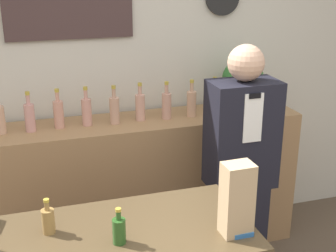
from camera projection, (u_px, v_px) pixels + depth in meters
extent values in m
cube|color=beige|center=(116.00, 63.00, 3.28)|extent=(5.20, 0.06, 2.70)
cube|color=#3F2C2C|center=(68.00, 0.00, 3.00)|extent=(0.83, 0.02, 0.50)
cube|color=#9E754C|center=(151.00, 186.00, 3.36)|extent=(2.09, 0.44, 1.01)
cube|color=#4B3B25|center=(107.00, 239.00, 2.03)|extent=(1.28, 0.61, 0.04)
cube|color=black|center=(236.00, 236.00, 2.99)|extent=(0.31, 0.24, 0.74)
cube|color=black|center=(242.00, 134.00, 2.75)|extent=(0.40, 0.24, 0.65)
cube|color=white|center=(253.00, 118.00, 2.59)|extent=(0.11, 0.01, 0.28)
cube|color=black|center=(255.00, 96.00, 2.55)|extent=(0.07, 0.01, 0.03)
sphere|color=tan|center=(246.00, 63.00, 2.61)|extent=(0.21, 0.21, 0.21)
cylinder|color=#4C3D2D|center=(242.00, 103.00, 3.38)|extent=(0.15, 0.15, 0.10)
sphere|color=#2D6B2D|center=(243.00, 79.00, 3.32)|extent=(0.30, 0.30, 0.30)
cube|color=tan|center=(237.00, 199.00, 1.98)|extent=(0.13, 0.10, 0.33)
cube|color=#2D66A8|center=(242.00, 233.00, 2.02)|extent=(0.09, 0.06, 0.02)
cylinder|color=silver|center=(245.00, 225.00, 2.01)|extent=(0.06, 0.02, 0.06)
cylinder|color=olive|center=(48.00, 221.00, 2.02)|extent=(0.06, 0.06, 0.11)
cylinder|color=olive|center=(47.00, 206.00, 1.99)|extent=(0.02, 0.02, 0.04)
cylinder|color=#B29933|center=(46.00, 201.00, 1.98)|extent=(0.02, 0.02, 0.01)
cylinder|color=#295220|center=(119.00, 231.00, 1.95)|extent=(0.06, 0.06, 0.11)
cylinder|color=#295220|center=(118.00, 215.00, 1.92)|extent=(0.02, 0.02, 0.04)
cylinder|color=#B29933|center=(118.00, 210.00, 1.91)|extent=(0.02, 0.02, 0.01)
cylinder|color=tan|center=(0.00, 120.00, 2.90)|extent=(0.07, 0.07, 0.18)
cylinder|color=tan|center=(30.00, 118.00, 2.94)|extent=(0.07, 0.07, 0.18)
cylinder|color=tan|center=(28.00, 100.00, 2.90)|extent=(0.02, 0.02, 0.06)
cylinder|color=#B29933|center=(27.00, 93.00, 2.88)|extent=(0.03, 0.03, 0.02)
cylinder|color=tan|center=(59.00, 115.00, 3.00)|extent=(0.07, 0.07, 0.18)
cylinder|color=tan|center=(57.00, 97.00, 2.96)|extent=(0.02, 0.02, 0.06)
cylinder|color=#B29933|center=(57.00, 90.00, 2.95)|extent=(0.03, 0.03, 0.02)
cylinder|color=tan|center=(87.00, 112.00, 3.05)|extent=(0.07, 0.07, 0.18)
cylinder|color=tan|center=(86.00, 95.00, 3.01)|extent=(0.02, 0.02, 0.06)
cylinder|color=#B29933|center=(85.00, 88.00, 2.99)|extent=(0.03, 0.03, 0.02)
cylinder|color=tan|center=(114.00, 111.00, 3.08)|extent=(0.07, 0.07, 0.18)
cylinder|color=tan|center=(114.00, 93.00, 3.04)|extent=(0.02, 0.02, 0.06)
cylinder|color=#B29933|center=(114.00, 87.00, 3.02)|extent=(0.03, 0.03, 0.02)
cylinder|color=tan|center=(140.00, 108.00, 3.14)|extent=(0.07, 0.07, 0.18)
cylinder|color=tan|center=(140.00, 90.00, 3.10)|extent=(0.02, 0.02, 0.06)
cylinder|color=#B29933|center=(140.00, 84.00, 3.09)|extent=(0.03, 0.03, 0.02)
cylinder|color=tan|center=(167.00, 106.00, 3.17)|extent=(0.07, 0.07, 0.18)
cylinder|color=tan|center=(167.00, 89.00, 3.13)|extent=(0.02, 0.02, 0.06)
cylinder|color=#B29933|center=(167.00, 83.00, 3.12)|extent=(0.03, 0.03, 0.02)
cylinder|color=tan|center=(191.00, 104.00, 3.22)|extent=(0.07, 0.07, 0.18)
cylinder|color=tan|center=(192.00, 87.00, 3.18)|extent=(0.02, 0.02, 0.06)
cylinder|color=#B29933|center=(192.00, 81.00, 3.17)|extent=(0.03, 0.03, 0.02)
cylinder|color=tan|center=(214.00, 101.00, 3.29)|extent=(0.07, 0.07, 0.18)
cylinder|color=tan|center=(215.00, 84.00, 3.25)|extent=(0.02, 0.02, 0.06)
cylinder|color=#B29933|center=(215.00, 78.00, 3.24)|extent=(0.03, 0.03, 0.02)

